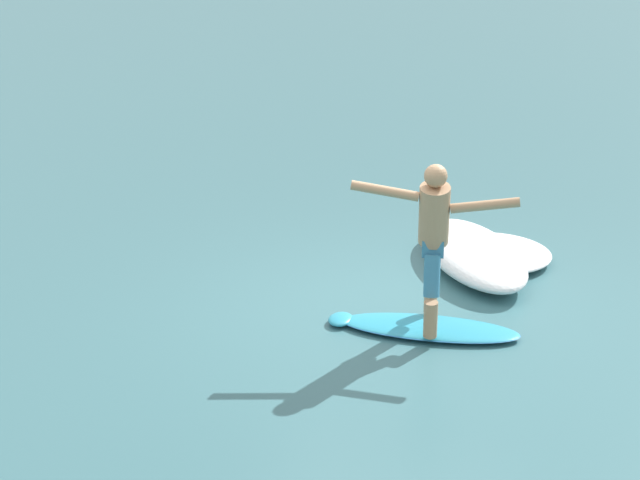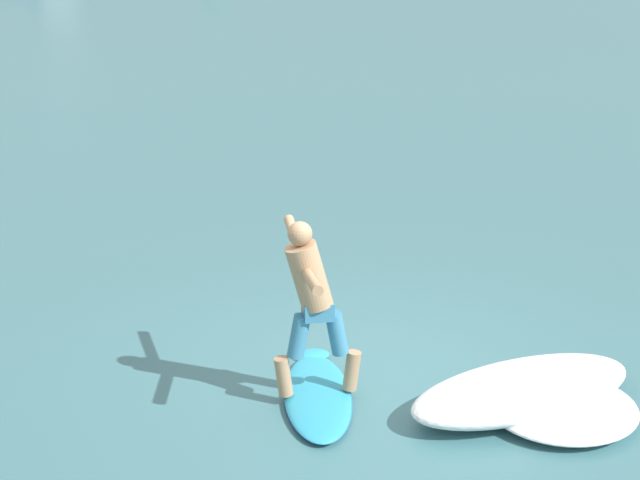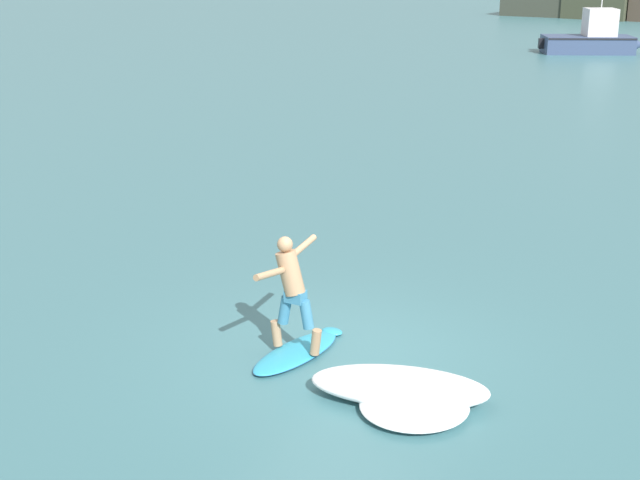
# 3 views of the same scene
# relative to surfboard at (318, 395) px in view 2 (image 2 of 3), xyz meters

# --- Properties ---
(ground_plane) EXTENTS (200.00, 200.00, 0.00)m
(ground_plane) POSITION_rel_surfboard_xyz_m (0.42, 0.41, -0.04)
(ground_plane) COLOR #3F737B
(surfboard) EXTENTS (0.62, 1.85, 0.22)m
(surfboard) POSITION_rel_surfboard_xyz_m (0.00, 0.00, 0.00)
(surfboard) COLOR #2FA2C3
(surfboard) RESTS_ON ground
(surfer) EXTENTS (0.80, 1.53, 1.62)m
(surfer) POSITION_rel_surfboard_xyz_m (-0.06, -0.04, 0.98)
(surfer) COLOR tan
(surfer) RESTS_ON surfboard
(wave_foam_at_tail) EXTENTS (1.79, 1.81, 0.17)m
(wave_foam_at_tail) POSITION_rel_surfboard_xyz_m (2.11, -0.42, 0.04)
(wave_foam_at_tail) COLOR white
(wave_foam_at_tail) RESTS_ON ground
(wave_foam_at_nose) EXTENTS (2.43, 1.79, 0.34)m
(wave_foam_at_nose) POSITION_rel_surfboard_xyz_m (1.80, -0.25, 0.13)
(wave_foam_at_nose) COLOR white
(wave_foam_at_nose) RESTS_ON ground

